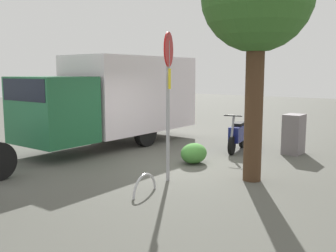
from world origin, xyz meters
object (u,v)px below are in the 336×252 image
at_px(stop_sign, 168,83).
at_px(utility_cabinet, 294,134).
at_px(box_truck_near, 114,97).
at_px(motorcycle, 238,135).
at_px(bike_rack_hoop, 145,194).

bearing_deg(stop_sign, utility_cabinet, 164.31).
bearing_deg(box_truck_near, stop_sign, 60.30).
bearing_deg(stop_sign, motorcycle, -176.30).
bearing_deg(bike_rack_hoop, utility_cabinet, 168.93).
xyz_separation_m(box_truck_near, stop_sign, (2.38, 4.04, 0.59)).
distance_m(stop_sign, bike_rack_hoop, 2.48).
xyz_separation_m(box_truck_near, bike_rack_hoop, (3.44, 4.23, -1.65)).
distance_m(box_truck_near, stop_sign, 4.73).
distance_m(utility_cabinet, bike_rack_hoop, 5.85).
bearing_deg(utility_cabinet, bike_rack_hoop, -11.07).
distance_m(box_truck_near, utility_cabinet, 5.90).
height_order(box_truck_near, utility_cabinet, box_truck_near).
bearing_deg(bike_rack_hoop, motorcycle, -174.97).
relative_size(motorcycle, bike_rack_hoop, 2.11).
distance_m(motorcycle, utility_cabinet, 1.68).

